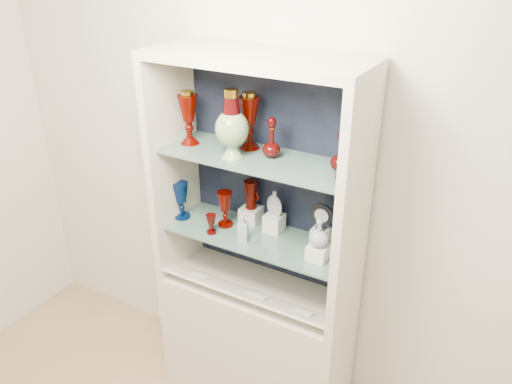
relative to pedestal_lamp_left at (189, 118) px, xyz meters
The scene contains 30 objects.
wall_back 0.48m from the pedestal_lamp_left, 28.73° to the left, with size 3.50×0.02×2.80m, color silver.
cabinet_base 1.28m from the pedestal_lamp_left, ahead, with size 1.00×0.40×0.75m, color beige.
cabinet_back_panel 0.50m from the pedestal_lamp_left, 25.12° to the left, with size 0.98×0.02×1.15m, color black.
cabinet_side_left 0.29m from the pedestal_lamp_left, behind, with size 0.04×0.40×1.15m, color beige.
cabinet_side_right 0.90m from the pedestal_lamp_left, ahead, with size 0.04×0.40×1.15m, color beige.
cabinet_top_cap 0.50m from the pedestal_lamp_left, ahead, with size 1.00×0.40×0.04m, color beige.
shelf_lower 0.67m from the pedestal_lamp_left, ahead, with size 0.92×0.34×0.01m, color slate.
shelf_upper 0.40m from the pedestal_lamp_left, ahead, with size 0.92×0.34×0.01m, color slate.
label_ledge 0.91m from the pedestal_lamp_left, 17.89° to the right, with size 0.92×0.18×0.01m, color beige.
label_card_0 1.07m from the pedestal_lamp_left, ahead, with size 0.10×0.07×0.00m, color white.
label_card_1 0.82m from the pedestal_lamp_left, 49.44° to the right, with size 0.10×0.07×0.00m, color white.
label_card_2 0.93m from the pedestal_lamp_left, 15.23° to the right, with size 0.10×0.07×0.00m, color white.
pedestal_lamp_left is the anchor object (origin of this frame).
pedestal_lamp_right 0.30m from the pedestal_lamp_left, 17.25° to the left, with size 0.10×0.10×0.27m, color #4A0600, non-canonical shape.
enamel_urn 0.28m from the pedestal_lamp_left, ahead, with size 0.15×0.15×0.32m, color #0B4A29, non-canonical shape.
ruby_decanter_a 0.43m from the pedestal_lamp_left, ahead, with size 0.08×0.08×0.22m, color #400806, non-canonical shape.
ruby_decanter_b 0.76m from the pedestal_lamp_left, ahead, with size 0.09×0.09×0.20m, color #400806, non-canonical shape.
lidded_bowl 0.83m from the pedestal_lamp_left, ahead, with size 0.07×0.07×0.08m, color #400806, non-canonical shape.
cobalt_goblet 0.46m from the pedestal_lamp_left, 156.03° to the right, with size 0.08×0.08×0.20m, color #031745, non-canonical shape.
ruby_goblet_tall 0.49m from the pedestal_lamp_left, ahead, with size 0.08×0.08×0.19m, color #4A0600, non-canonical shape.
ruby_goblet_small 0.53m from the pedestal_lamp_left, 27.40° to the right, with size 0.05×0.05×0.10m, color #400806, non-canonical shape.
riser_ruby_pitcher 0.59m from the pedestal_lamp_left, 22.57° to the left, with size 0.10×0.10×0.08m, color silver.
ruby_pitcher 0.50m from the pedestal_lamp_left, 22.57° to the left, with size 0.11×0.07×0.15m, color #4A0600, non-canonical shape.
clear_square_bottle 0.59m from the pedestal_lamp_left, 10.97° to the right, with size 0.05×0.05×0.14m, color #8F9BA7, non-canonical shape.
riser_flat_flask 0.67m from the pedestal_lamp_left, 12.03° to the left, with size 0.09×0.09×0.09m, color silver.
flat_flask 0.59m from the pedestal_lamp_left, 12.03° to the left, with size 0.10×0.04×0.13m, color #B4BCCA, non-canonical shape.
riser_clear_round_decanter 0.88m from the pedestal_lamp_left, ahead, with size 0.09×0.09×0.07m, color silver.
clear_round_decanter 0.83m from the pedestal_lamp_left, ahead, with size 0.09×0.09×0.14m, color #8F9BA7, non-canonical shape.
riser_cameo_medallion 0.85m from the pedestal_lamp_left, ahead, with size 0.08×0.08×0.10m, color silver.
cameo_medallion 0.79m from the pedestal_lamp_left, ahead, with size 0.11×0.04×0.13m, color black, non-canonical shape.
Camera 1 is at (1.03, -0.30, 2.35)m, focal length 35.00 mm.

